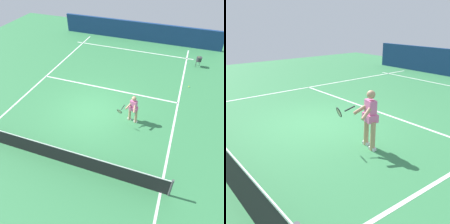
{
  "view_description": "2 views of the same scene",
  "coord_description": "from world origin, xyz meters",
  "views": [
    {
      "loc": [
        -4.01,
        8.02,
        7.64
      ],
      "look_at": [
        -1.42,
        0.72,
        0.96
      ],
      "focal_mm": 34.69,
      "sensor_mm": 36.0,
      "label": 1
    },
    {
      "loc": [
        -6.95,
        4.67,
        3.24
      ],
      "look_at": [
        -1.31,
        0.26,
        0.78
      ],
      "focal_mm": 44.08,
      "sensor_mm": 36.0,
      "label": 2
    }
  ],
  "objects": [
    {
      "name": "baseline_marking",
      "position": [
        0.0,
        -8.07,
        0.0
      ],
      "size": [
        9.67,
        0.1,
        0.01
      ],
      "primitive_type": "cube",
      "color": "white",
      "rests_on": "ground"
    },
    {
      "name": "service_line_marking",
      "position": [
        0.0,
        -2.31,
        0.0
      ],
      "size": [
        8.67,
        0.1,
        0.01
      ],
      "primitive_type": "cube",
      "color": "white",
      "rests_on": "ground"
    },
    {
      "name": "tennis_player",
      "position": [
        -2.26,
        0.0,
        0.85
      ],
      "size": [
        0.95,
        0.88,
        1.55
      ],
      "color": "tan",
      "rests_on": "ground"
    },
    {
      "name": "tennis_ball_near",
      "position": [
        -4.79,
        -4.17,
        0.03
      ],
      "size": [
        0.07,
        0.07,
        0.07
      ],
      "primitive_type": "sphere",
      "color": "#D1E533",
      "rests_on": "ground"
    },
    {
      "name": "court_net",
      "position": [
        0.0,
        3.46,
        0.47
      ],
      "size": [
        9.35,
        0.08,
        1.0
      ],
      "color": "#4C4C51",
      "rests_on": "ground"
    },
    {
      "name": "court_back_wall",
      "position": [
        0.0,
        -10.27,
        0.78
      ],
      "size": [
        13.67,
        0.24,
        1.55
      ],
      "primitive_type": "cube",
      "color": "navy",
      "rests_on": "ground"
    },
    {
      "name": "sideline_right_marking",
      "position": [
        4.33,
        0.0,
        0.0
      ],
      "size": [
        0.1,
        19.13,
        0.01
      ],
      "primitive_type": "cube",
      "color": "white",
      "rests_on": "ground"
    },
    {
      "name": "ground_plane",
      "position": [
        0.0,
        0.0,
        0.0
      ],
      "size": [
        27.47,
        27.47,
        0.0
      ],
      "primitive_type": "plane",
      "color": "#38844C"
    },
    {
      "name": "ball_hopper",
      "position": [
        -5.13,
        -7.1,
        0.55
      ],
      "size": [
        0.36,
        0.36,
        0.74
      ],
      "color": "#333338",
      "rests_on": "ground"
    },
    {
      "name": "sideline_left_marking",
      "position": [
        -4.33,
        0.0,
        0.0
      ],
      "size": [
        0.1,
        19.13,
        0.01
      ],
      "primitive_type": "cube",
      "color": "white",
      "rests_on": "ground"
    }
  ]
}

